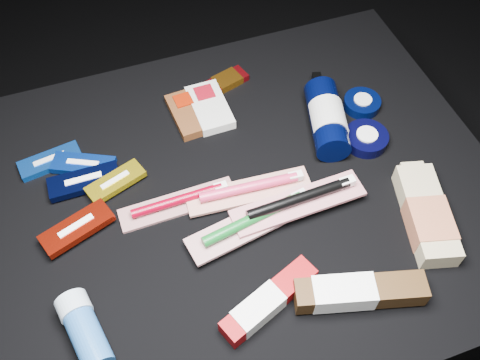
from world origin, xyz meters
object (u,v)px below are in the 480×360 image
object	(u,v)px
bodywash_bottle	(426,216)
toothpaste_carton_red	(265,304)
deodorant_stick	(84,330)
lotion_bottle	(327,118)

from	to	relation	value
bodywash_bottle	toothpaste_carton_red	world-z (taller)	bodywash_bottle
deodorant_stick	toothpaste_carton_red	bearing A→B (deg)	-21.91
lotion_bottle	toothpaste_carton_red	size ratio (longest dim) A/B	1.20
lotion_bottle	toothpaste_carton_red	distance (m)	0.39
bodywash_bottle	toothpaste_carton_red	xyz separation A→B (m)	(-0.32, -0.05, -0.00)
lotion_bottle	bodywash_bottle	size ratio (longest dim) A/B	1.04
bodywash_bottle	deodorant_stick	world-z (taller)	deodorant_stick
lotion_bottle	bodywash_bottle	distance (m)	0.26
bodywash_bottle	toothpaste_carton_red	size ratio (longest dim) A/B	1.15
bodywash_bottle	lotion_bottle	bearing A→B (deg)	121.20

